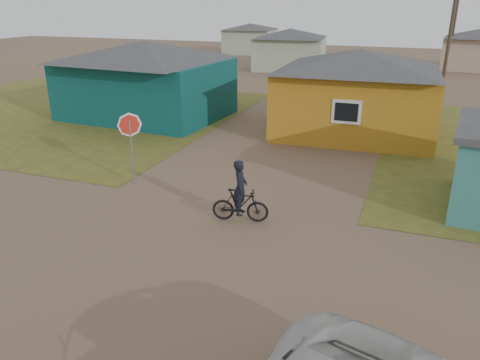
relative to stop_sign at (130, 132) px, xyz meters
name	(u,v)px	position (x,y,z in m)	size (l,w,h in m)	color
ground	(164,270)	(3.70, -4.57, -1.83)	(120.00, 120.00, 0.00)	brown
grass_nw	(61,110)	(-10.30, 8.43, -1.83)	(20.00, 18.00, 0.00)	olive
house_teal	(146,78)	(-4.80, 8.93, 0.22)	(8.93, 7.08, 4.00)	#0B3F3F
house_yellow	(357,91)	(6.20, 9.43, 0.17)	(7.72, 6.76, 3.90)	#B87B1C
house_pale_west	(290,49)	(-2.30, 29.43, 0.02)	(7.04, 6.15, 3.60)	#A1B097
house_beige_east	(480,49)	(13.70, 35.43, 0.02)	(6.95, 6.05, 3.60)	tan
house_pale_north	(250,38)	(-10.30, 41.43, -0.08)	(6.28, 5.81, 3.40)	#A1B097
utility_pole_near	(450,34)	(10.20, 17.43, 2.30)	(1.40, 0.20, 8.00)	#453629
utility_pole_far	(455,22)	(11.20, 33.43, 2.30)	(1.40, 0.20, 8.00)	#453629
stop_sign	(130,132)	(0.00, 0.00, 0.00)	(0.77, 0.33, 2.50)	gray
cyclist	(240,199)	(4.47, -1.47, -1.16)	(1.69, 0.79, 1.84)	black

